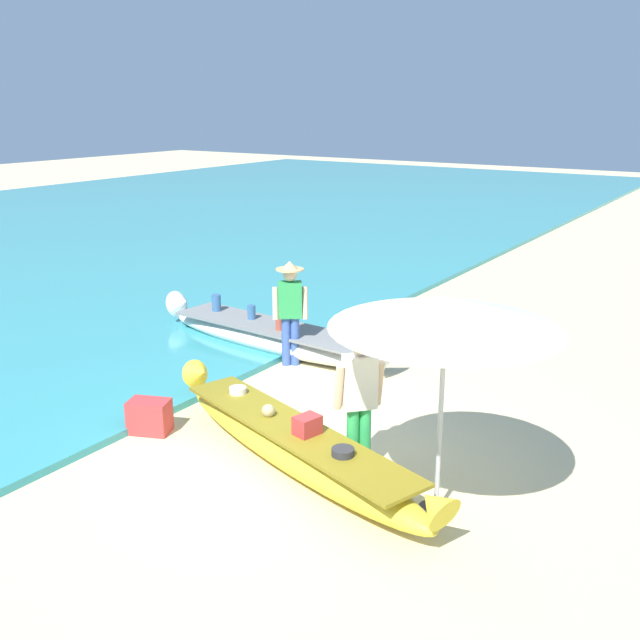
{
  "coord_description": "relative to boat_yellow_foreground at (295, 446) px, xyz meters",
  "views": [
    {
      "loc": [
        4.43,
        -6.58,
        4.06
      ],
      "look_at": [
        -1.36,
        2.26,
        0.9
      ],
      "focal_mm": 41.53,
      "sensor_mm": 36.0,
      "label": 1
    }
  ],
  "objects": [
    {
      "name": "ground_plane",
      "position": [
        0.01,
        0.33,
        -0.27
      ],
      "size": [
        80.0,
        80.0,
        0.0
      ],
      "primitive_type": "plane",
      "color": "beige"
    },
    {
      "name": "boat_yellow_foreground",
      "position": [
        0.0,
        0.0,
        0.0
      ],
      "size": [
        4.59,
        2.01,
        0.74
      ],
      "color": "yellow",
      "rests_on": "ground"
    },
    {
      "name": "boat_white_midground",
      "position": [
        -2.71,
        3.19,
        -0.02
      ],
      "size": [
        4.82,
        1.12,
        0.76
      ],
      "color": "white",
      "rests_on": "ground"
    },
    {
      "name": "sea",
      "position": [
        -14.23,
        8.33,
        -0.22
      ],
      "size": [
        24.0,
        56.0,
        0.1
      ],
      "primitive_type": "cube",
      "color": "teal",
      "rests_on": "ground"
    },
    {
      "name": "cooler_box",
      "position": [
        -2.08,
        -0.24,
        -0.05
      ],
      "size": [
        0.6,
        0.5,
        0.43
      ],
      "primitive_type": "cube",
      "rotation": [
        0.0,
        0.0,
        0.38
      ],
      "color": "#C63838",
      "rests_on": "ground"
    },
    {
      "name": "person_tourist_customer",
      "position": [
        0.66,
        0.32,
        0.64
      ],
      "size": [
        0.52,
        0.54,
        1.62
      ],
      "color": "green",
      "rests_on": "ground"
    },
    {
      "name": "patio_umbrella_large",
      "position": [
        1.77,
        -0.01,
        1.85
      ],
      "size": [
        2.24,
        2.24,
        2.29
      ],
      "color": "#B7B7BC",
      "rests_on": "ground"
    },
    {
      "name": "person_vendor_hatted",
      "position": [
        -2.03,
        2.78,
        0.7
      ],
      "size": [
        0.56,
        0.48,
        1.69
      ],
      "color": "#3D5BA8",
      "rests_on": "ground"
    }
  ]
}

